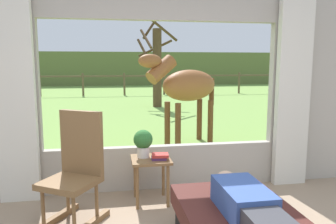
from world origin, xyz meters
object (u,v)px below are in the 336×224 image
(reclining_person, at_px, (253,211))
(book_stack, at_px, (160,156))
(horse, at_px, (186,86))
(potted_plant, at_px, (143,142))
(rocking_chair, at_px, (76,169))
(side_table, at_px, (151,166))
(pasture_tree, at_px, (156,64))

(reclining_person, xyz_separation_m, book_stack, (-0.49, 1.41, 0.03))
(horse, bearing_deg, book_stack, 132.84)
(reclining_person, height_order, potted_plant, potted_plant)
(rocking_chair, xyz_separation_m, horse, (1.78, 2.88, 0.61))
(rocking_chair, distance_m, horse, 3.44)
(side_table, relative_size, horse, 0.30)
(reclining_person, xyz_separation_m, potted_plant, (-0.66, 1.54, 0.18))
(reclining_person, bearing_deg, book_stack, 108.67)
(potted_plant, bearing_deg, side_table, -36.87)
(reclining_person, relative_size, side_table, 2.75)
(pasture_tree, bearing_deg, potted_plant, -98.71)
(rocking_chair, xyz_separation_m, potted_plant, (0.71, 0.40, 0.16))
(book_stack, bearing_deg, side_table, 143.24)
(reclining_person, distance_m, rocking_chair, 1.78)
(horse, height_order, pasture_tree, pasture_tree)
(potted_plant, bearing_deg, reclining_person, -66.85)
(potted_plant, distance_m, pasture_tree, 8.38)
(book_stack, xyz_separation_m, horse, (0.89, 2.61, 0.60))
(pasture_tree, bearing_deg, reclining_person, -93.53)
(book_stack, height_order, horse, horse)
(book_stack, bearing_deg, pasture_tree, 82.57)
(reclining_person, bearing_deg, side_table, 110.98)
(side_table, bearing_deg, pasture_tree, 81.89)
(side_table, bearing_deg, horse, 68.83)
(potted_plant, height_order, pasture_tree, pasture_tree)
(potted_plant, distance_m, horse, 2.74)
(side_table, distance_m, horse, 2.82)
(rocking_chair, distance_m, side_table, 0.87)
(book_stack, distance_m, pasture_tree, 8.50)
(side_table, bearing_deg, rocking_chair, -156.72)
(reclining_person, xyz_separation_m, side_table, (-0.58, 1.48, -0.10))
(rocking_chair, bearing_deg, side_table, 55.09)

